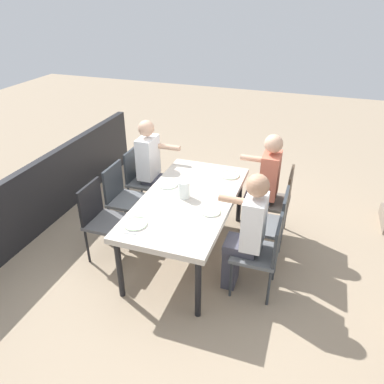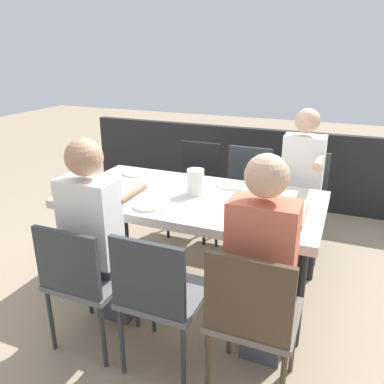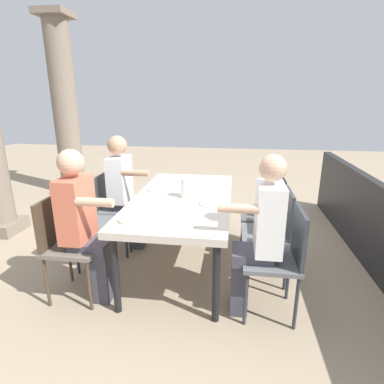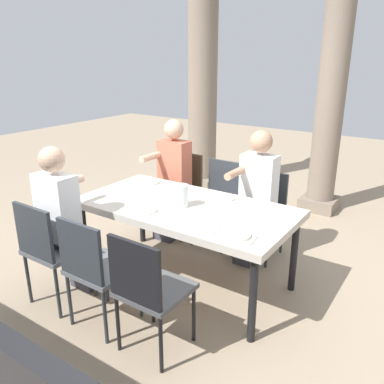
% 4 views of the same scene
% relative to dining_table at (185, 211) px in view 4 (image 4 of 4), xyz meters
% --- Properties ---
extents(ground_plane, '(16.00, 16.00, 0.00)m').
position_rel_dining_table_xyz_m(ground_plane, '(0.00, 0.00, -0.69)').
color(ground_plane, gray).
extents(dining_table, '(1.90, 0.97, 0.75)m').
position_rel_dining_table_xyz_m(dining_table, '(0.00, 0.00, 0.00)').
color(dining_table, beige).
rests_on(dining_table, ground).
extents(chair_west_north, '(0.44, 0.44, 0.92)m').
position_rel_dining_table_xyz_m(chair_west_north, '(-0.69, 0.91, -0.15)').
color(chair_west_north, '#6A6158').
rests_on(chair_west_north, ground).
extents(chair_west_south, '(0.44, 0.44, 0.91)m').
position_rel_dining_table_xyz_m(chair_west_south, '(-0.69, -0.91, -0.15)').
color(chair_west_south, '#5B5E61').
rests_on(chair_west_south, ground).
extents(chair_mid_north, '(0.44, 0.44, 0.90)m').
position_rel_dining_table_xyz_m(chair_mid_north, '(-0.17, 0.91, -0.16)').
color(chair_mid_north, '#5B5E61').
rests_on(chair_mid_north, ground).
extents(chair_mid_south, '(0.44, 0.44, 0.90)m').
position_rel_dining_table_xyz_m(chair_mid_south, '(-0.17, -0.91, -0.16)').
color(chair_mid_south, '#5B5E61').
rests_on(chair_mid_south, ground).
extents(chair_east_north, '(0.44, 0.44, 0.86)m').
position_rel_dining_table_xyz_m(chair_east_north, '(0.33, 0.90, -0.18)').
color(chair_east_north, '#5B5E61').
rests_on(chair_east_north, ground).
extents(chair_east_south, '(0.44, 0.44, 0.91)m').
position_rel_dining_table_xyz_m(chair_east_south, '(0.33, -0.91, -0.16)').
color(chair_east_south, '#4F4F50').
rests_on(chair_east_south, ground).
extents(diner_woman_green, '(0.35, 0.49, 1.33)m').
position_rel_dining_table_xyz_m(diner_woman_green, '(-0.70, -0.73, 0.02)').
color(diner_woman_green, '#3F3F4C').
rests_on(diner_woman_green, ground).
extents(diner_man_white, '(0.35, 0.50, 1.33)m').
position_rel_dining_table_xyz_m(diner_man_white, '(-0.70, 0.72, 0.03)').
color(diner_man_white, '#3F3F4C').
rests_on(diner_man_white, ground).
extents(diner_guest_third, '(0.35, 0.50, 1.32)m').
position_rel_dining_table_xyz_m(diner_guest_third, '(0.33, 0.73, 0.02)').
color(diner_guest_third, '#3F3F4C').
rests_on(diner_guest_third, ground).
extents(stone_column_near, '(0.57, 0.57, 3.03)m').
position_rel_dining_table_xyz_m(stone_column_near, '(-1.43, 2.51, 0.80)').
color(stone_column_near, gray).
rests_on(stone_column_near, ground).
extents(stone_column_centre, '(0.46, 0.46, 2.88)m').
position_rel_dining_table_xyz_m(stone_column_centre, '(0.46, 2.51, 0.73)').
color(stone_column_centre, gray).
rests_on(stone_column_centre, ground).
extents(plate_0, '(0.24, 0.24, 0.02)m').
position_rel_dining_table_xyz_m(plate_0, '(-0.68, 0.31, 0.07)').
color(plate_0, white).
rests_on(plate_0, dining_table).
extents(fork_0, '(0.02, 0.17, 0.01)m').
position_rel_dining_table_xyz_m(fork_0, '(-0.83, 0.31, 0.06)').
color(fork_0, silver).
rests_on(fork_0, dining_table).
extents(spoon_0, '(0.02, 0.17, 0.01)m').
position_rel_dining_table_xyz_m(spoon_0, '(-0.53, 0.31, 0.06)').
color(spoon_0, silver).
rests_on(spoon_0, dining_table).
extents(plate_1, '(0.24, 0.24, 0.02)m').
position_rel_dining_table_xyz_m(plate_1, '(-0.21, -0.32, 0.07)').
color(plate_1, white).
rests_on(plate_1, dining_table).
extents(fork_1, '(0.03, 0.17, 0.01)m').
position_rel_dining_table_xyz_m(fork_1, '(-0.36, -0.32, 0.06)').
color(fork_1, silver).
rests_on(fork_1, dining_table).
extents(spoon_1, '(0.02, 0.17, 0.01)m').
position_rel_dining_table_xyz_m(spoon_1, '(-0.06, -0.32, 0.06)').
color(spoon_1, silver).
rests_on(spoon_1, dining_table).
extents(plate_2, '(0.21, 0.21, 0.02)m').
position_rel_dining_table_xyz_m(plate_2, '(0.20, 0.32, 0.07)').
color(plate_2, white).
rests_on(plate_2, dining_table).
extents(fork_2, '(0.02, 0.17, 0.01)m').
position_rel_dining_table_xyz_m(fork_2, '(0.05, 0.32, 0.06)').
color(fork_2, silver).
rests_on(fork_2, dining_table).
extents(spoon_2, '(0.04, 0.17, 0.01)m').
position_rel_dining_table_xyz_m(spoon_2, '(0.35, 0.32, 0.06)').
color(spoon_2, silver).
rests_on(spoon_2, dining_table).
extents(plate_3, '(0.24, 0.24, 0.02)m').
position_rel_dining_table_xyz_m(plate_3, '(0.66, -0.31, 0.07)').
color(plate_3, white).
rests_on(plate_3, dining_table).
extents(fork_3, '(0.03, 0.17, 0.01)m').
position_rel_dining_table_xyz_m(fork_3, '(0.51, -0.31, 0.06)').
color(fork_3, silver).
rests_on(fork_3, dining_table).
extents(spoon_3, '(0.04, 0.17, 0.01)m').
position_rel_dining_table_xyz_m(spoon_3, '(0.81, -0.31, 0.06)').
color(spoon_3, silver).
rests_on(spoon_3, dining_table).
extents(water_pitcher, '(0.13, 0.13, 0.19)m').
position_rel_dining_table_xyz_m(water_pitcher, '(-0.01, -0.04, 0.15)').
color(water_pitcher, white).
rests_on(water_pitcher, dining_table).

